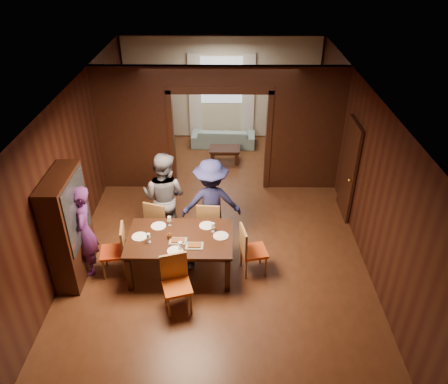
{
  "coord_description": "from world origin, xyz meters",
  "views": [
    {
      "loc": [
        0.18,
        -7.47,
        5.43
      ],
      "look_at": [
        0.11,
        -0.4,
        1.05
      ],
      "focal_mm": 35.0,
      "sensor_mm": 36.0,
      "label": 1
    }
  ],
  "objects_px": {
    "sofa": "(223,137)",
    "chair_near": "(177,285)",
    "person_navy": "(211,202)",
    "coffee_table": "(225,155)",
    "chair_left": "(113,251)",
    "person_purple": "(83,231)",
    "dining_table": "(181,254)",
    "chair_far_l": "(160,220)",
    "chair_right": "(254,250)",
    "person_grey": "(164,197)",
    "chair_far_r": "(209,221)",
    "hutch": "(68,228)"
  },
  "relations": [
    {
      "from": "person_grey",
      "to": "dining_table",
      "type": "xyz_separation_m",
      "value": [
        0.39,
        -1.04,
        -0.55
      ]
    },
    {
      "from": "person_navy",
      "to": "chair_far_l",
      "type": "distance_m",
      "value": 1.08
    },
    {
      "from": "chair_far_l",
      "to": "hutch",
      "type": "relative_size",
      "value": 0.48
    },
    {
      "from": "person_purple",
      "to": "chair_near",
      "type": "bearing_deg",
      "value": 47.11
    },
    {
      "from": "person_grey",
      "to": "coffee_table",
      "type": "distance_m",
      "value": 3.5
    },
    {
      "from": "hutch",
      "to": "person_grey",
      "type": "bearing_deg",
      "value": 36.52
    },
    {
      "from": "dining_table",
      "to": "chair_left",
      "type": "bearing_deg",
      "value": -178.24
    },
    {
      "from": "chair_far_r",
      "to": "chair_right",
      "type": "bearing_deg",
      "value": 136.91
    },
    {
      "from": "sofa",
      "to": "chair_right",
      "type": "bearing_deg",
      "value": 99.23
    },
    {
      "from": "person_navy",
      "to": "sofa",
      "type": "height_order",
      "value": "person_navy"
    },
    {
      "from": "person_navy",
      "to": "sofa",
      "type": "distance_m",
      "value": 4.42
    },
    {
      "from": "sofa",
      "to": "chair_left",
      "type": "height_order",
      "value": "chair_left"
    },
    {
      "from": "person_grey",
      "to": "person_navy",
      "type": "height_order",
      "value": "person_grey"
    },
    {
      "from": "person_purple",
      "to": "dining_table",
      "type": "height_order",
      "value": "person_purple"
    },
    {
      "from": "chair_far_r",
      "to": "hutch",
      "type": "bearing_deg",
      "value": 25.38
    },
    {
      "from": "dining_table",
      "to": "person_purple",
      "type": "bearing_deg",
      "value": 179.66
    },
    {
      "from": "person_purple",
      "to": "chair_far_l",
      "type": "height_order",
      "value": "person_purple"
    },
    {
      "from": "dining_table",
      "to": "coffee_table",
      "type": "relative_size",
      "value": 2.29
    },
    {
      "from": "sofa",
      "to": "chair_left",
      "type": "distance_m",
      "value": 5.66
    },
    {
      "from": "chair_near",
      "to": "chair_left",
      "type": "bearing_deg",
      "value": 128.1
    },
    {
      "from": "dining_table",
      "to": "chair_left",
      "type": "xyz_separation_m",
      "value": [
        -1.19,
        -0.04,
        0.1
      ]
    },
    {
      "from": "person_grey",
      "to": "person_navy",
      "type": "distance_m",
      "value": 0.92
    },
    {
      "from": "sofa",
      "to": "chair_near",
      "type": "relative_size",
      "value": 1.83
    },
    {
      "from": "person_grey",
      "to": "chair_left",
      "type": "bearing_deg",
      "value": 70.88
    },
    {
      "from": "chair_far_l",
      "to": "chair_far_r",
      "type": "relative_size",
      "value": 1.0
    },
    {
      "from": "person_navy",
      "to": "coffee_table",
      "type": "bearing_deg",
      "value": -99.08
    },
    {
      "from": "person_navy",
      "to": "sofa",
      "type": "bearing_deg",
      "value": -97.6
    },
    {
      "from": "sofa",
      "to": "dining_table",
      "type": "relative_size",
      "value": 0.97
    },
    {
      "from": "chair_far_l",
      "to": "coffee_table",
      "type": "bearing_deg",
      "value": -91.24
    },
    {
      "from": "person_purple",
      "to": "person_navy",
      "type": "relative_size",
      "value": 0.98
    },
    {
      "from": "sofa",
      "to": "chair_left",
      "type": "relative_size",
      "value": 1.83
    },
    {
      "from": "person_purple",
      "to": "chair_near",
      "type": "xyz_separation_m",
      "value": [
        1.69,
        -0.91,
        -0.38
      ]
    },
    {
      "from": "person_grey",
      "to": "person_navy",
      "type": "xyz_separation_m",
      "value": [
        0.91,
        -0.12,
        -0.04
      ]
    },
    {
      "from": "person_purple",
      "to": "chair_left",
      "type": "relative_size",
      "value": 1.79
    },
    {
      "from": "coffee_table",
      "to": "chair_far_l",
      "type": "relative_size",
      "value": 0.82
    },
    {
      "from": "dining_table",
      "to": "chair_far_r",
      "type": "relative_size",
      "value": 1.89
    },
    {
      "from": "person_grey",
      "to": "chair_far_r",
      "type": "xyz_separation_m",
      "value": [
        0.87,
        -0.16,
        -0.44
      ]
    },
    {
      "from": "chair_right",
      "to": "sofa",
      "type": "bearing_deg",
      "value": -5.51
    },
    {
      "from": "hutch",
      "to": "dining_table",
      "type": "bearing_deg",
      "value": 1.91
    },
    {
      "from": "person_purple",
      "to": "chair_far_l",
      "type": "bearing_deg",
      "value": 112.52
    },
    {
      "from": "person_grey",
      "to": "chair_far_r",
      "type": "relative_size",
      "value": 1.91
    },
    {
      "from": "chair_right",
      "to": "chair_near",
      "type": "distance_m",
      "value": 1.56
    },
    {
      "from": "chair_far_r",
      "to": "person_purple",
      "type": "bearing_deg",
      "value": 25.67
    },
    {
      "from": "chair_far_l",
      "to": "chair_near",
      "type": "height_order",
      "value": "same"
    },
    {
      "from": "person_grey",
      "to": "sofa",
      "type": "bearing_deg",
      "value": -86.78
    },
    {
      "from": "chair_right",
      "to": "chair_left",
      "type": "bearing_deg",
      "value": 79.0
    },
    {
      "from": "chair_left",
      "to": "hutch",
      "type": "relative_size",
      "value": 0.48
    },
    {
      "from": "person_grey",
      "to": "sofa",
      "type": "relative_size",
      "value": 1.05
    },
    {
      "from": "person_purple",
      "to": "person_grey",
      "type": "bearing_deg",
      "value": 114.18
    },
    {
      "from": "dining_table",
      "to": "chair_right",
      "type": "relative_size",
      "value": 1.89
    }
  ]
}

